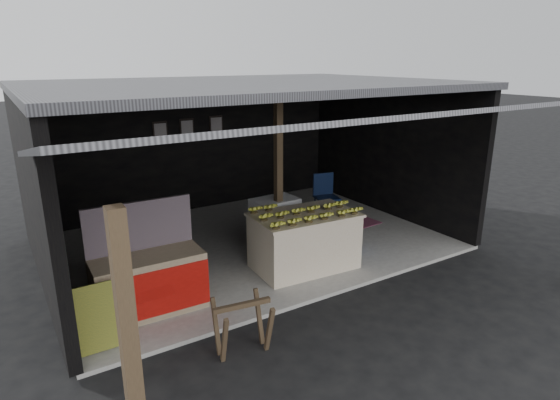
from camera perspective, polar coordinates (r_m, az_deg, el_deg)
ground at (r=7.13m, az=5.96°, el=-11.76°), size 80.00×80.00×0.00m
concrete_slab at (r=9.01m, az=-3.85°, el=-5.13°), size 7.00×5.00×0.06m
shophouse at (r=8.73m, az=-5.11°, el=8.25°), size 7.40×7.29×3.02m
banana_table at (r=7.73m, az=2.97°, el=-4.96°), size 1.76×1.15×0.94m
banana_pile at (r=7.54m, az=3.03°, el=-1.02°), size 1.62×1.04×0.18m
white_crate at (r=8.61m, az=-0.62°, el=-2.74°), size 0.83×0.59×0.90m
neighbor_stall at (r=6.68m, az=-15.69°, el=-9.42°), size 1.47×0.69×1.51m
green_signboard at (r=6.10m, az=-21.17°, el=-13.19°), size 0.54×0.23×0.80m
sawhorse at (r=5.72m, az=-4.61°, el=-14.59°), size 0.70×0.67×0.67m
water_barrel at (r=8.66m, az=8.10°, el=-4.10°), size 0.36×0.36×0.53m
plastic_chair at (r=10.09m, az=5.51°, el=0.94°), size 0.55×0.55×0.98m
magenta_rug at (r=9.95m, az=7.38°, el=-2.85°), size 1.57×1.11×0.01m
picture_frames at (r=10.57m, az=-11.11°, el=8.58°), size 1.62×0.04×0.46m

